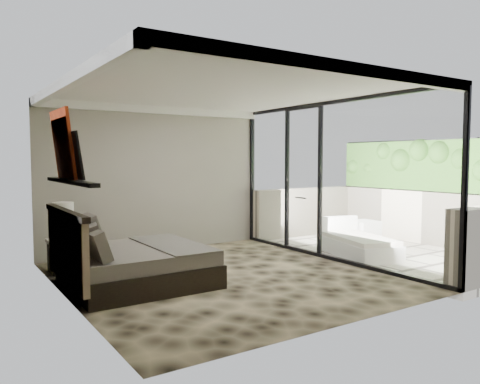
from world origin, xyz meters
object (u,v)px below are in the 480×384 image
table_lamp (63,216)px  lounger (357,244)px  bed (130,263)px  ottoman (364,233)px  nightstand (66,256)px

table_lamp → lounger: bearing=-18.3°
bed → ottoman: 5.20m
bed → lounger: 4.28m
table_lamp → bed: bearing=-65.6°
bed → table_lamp: table_lamp is taller
ottoman → nightstand: bearing=170.4°
bed → nightstand: bed is taller
ottoman → bed: bearing=-175.9°
ottoman → lounger: lounger is taller
table_lamp → ottoman: (5.79, -0.95, -0.64)m
nightstand → table_lamp: size_ratio=0.87×
bed → nightstand: bearing=113.1°
bed → table_lamp: (-0.60, 1.32, 0.58)m
nightstand → ottoman: nightstand is taller
table_lamp → lounger: (4.87, -1.61, -0.70)m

